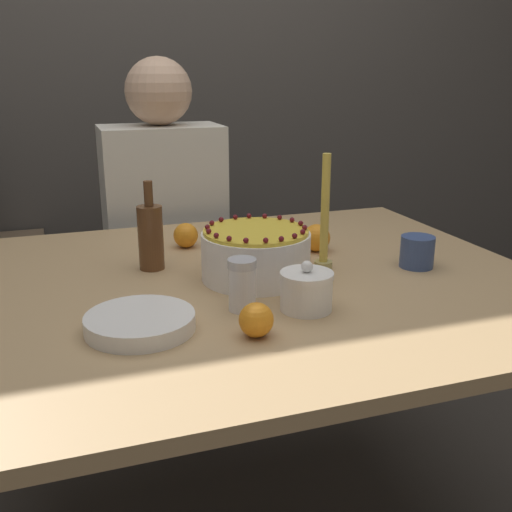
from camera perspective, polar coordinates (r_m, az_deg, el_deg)
The scene contains 13 objects.
wall_behind at distance 2.68m, azimuth -10.70°, elevation 18.99°, with size 8.00×0.05×2.60m.
dining_table at distance 1.43m, azimuth -0.62°, elevation -6.08°, with size 1.36×1.12×0.75m.
cake at distance 1.38m, azimuth 0.00°, elevation 0.16°, with size 0.25×0.25×0.13m.
sugar_bowl at distance 1.21m, azimuth 4.82°, elevation -3.30°, with size 0.11×0.11×0.10m.
sugar_shaker at distance 1.20m, azimuth -1.33°, elevation -2.72°, with size 0.06×0.06×0.11m.
plate_stack at distance 1.14m, azimuth -10.99°, elevation -6.23°, with size 0.21×0.21×0.03m.
candle at distance 1.44m, azimuth 6.55°, elevation 3.14°, with size 0.04×0.04×0.28m.
bottle at distance 1.46m, azimuth -10.01°, elevation 1.90°, with size 0.06×0.06×0.22m.
cup at distance 1.52m, azimuth 15.09°, elevation 0.40°, with size 0.08×0.08×0.08m.
orange_fruit_0 at distance 1.64m, azimuth -6.71°, elevation 1.97°, with size 0.07×0.07×0.07m.
orange_fruit_1 at distance 1.60m, azimuth 5.78°, elevation 1.74°, with size 0.07×0.07×0.07m.
orange_fruit_2 at distance 1.09m, azimuth 0.02°, elevation -6.10°, with size 0.06×0.06×0.06m.
person_man_blue_shirt at distance 2.14m, azimuth -8.51°, elevation -0.82°, with size 0.40×0.34×1.25m.
Camera 1 is at (-0.41, -1.24, 1.22)m, focal length 42.00 mm.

